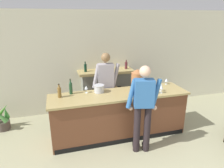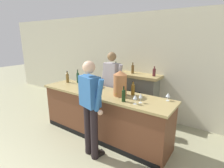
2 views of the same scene
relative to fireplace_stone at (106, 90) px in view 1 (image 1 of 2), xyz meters
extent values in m
cube|color=beige|center=(0.14, 0.26, 0.76)|extent=(12.00, 0.07, 2.75)
cube|color=brown|center=(-0.03, -1.29, -0.13)|extent=(2.93, 0.69, 0.97)
cube|color=tan|center=(-0.03, -1.29, 0.38)|extent=(3.00, 0.76, 0.04)
cube|color=black|center=(-0.03, -1.64, -0.56)|extent=(2.87, 0.01, 0.10)
cube|color=slate|center=(0.00, 0.01, -0.05)|extent=(1.32, 0.44, 1.13)
cube|color=black|center=(0.00, -0.23, -0.19)|extent=(0.73, 0.02, 0.72)
cube|color=tan|center=(0.00, -0.01, 0.56)|extent=(1.48, 0.52, 0.07)
cylinder|color=black|center=(-0.55, -0.01, 0.69)|extent=(0.07, 0.07, 0.20)
cylinder|color=black|center=(-0.55, -0.01, 0.82)|extent=(0.03, 0.03, 0.07)
cylinder|color=brown|center=(-0.02, -0.01, 0.70)|extent=(0.07, 0.07, 0.22)
cylinder|color=brown|center=(-0.02, -0.01, 0.84)|extent=(0.03, 0.03, 0.07)
cylinder|color=#532227|center=(0.58, -0.01, 0.68)|extent=(0.08, 0.08, 0.18)
cylinder|color=#532227|center=(0.58, -0.01, 0.81)|extent=(0.03, 0.03, 0.06)
cylinder|color=#50443C|center=(-2.63, -0.31, -0.50)|extent=(0.31, 0.31, 0.22)
cylinder|color=#332319|center=(-2.63, -0.31, -0.41)|extent=(0.28, 0.28, 0.02)
cone|color=#388839|center=(-2.52, -0.30, -0.20)|extent=(0.15, 0.28, 0.37)
cone|color=#458A2C|center=(-2.63, -0.19, -0.20)|extent=(0.36, 0.13, 0.39)
cone|color=#488940|center=(-2.63, -0.43, -0.18)|extent=(0.34, 0.13, 0.41)
cylinder|color=black|center=(0.32, -1.98, -0.12)|extent=(0.13, 0.13, 0.98)
cube|color=black|center=(0.34, -1.92, -0.58)|extent=(0.15, 0.26, 0.07)
cylinder|color=black|center=(0.13, -1.94, -0.12)|extent=(0.13, 0.13, 0.98)
cube|color=black|center=(0.14, -1.87, -0.58)|extent=(0.15, 0.26, 0.07)
cube|color=#3063A0|center=(0.23, -1.96, 0.63)|extent=(0.40, 0.30, 0.52)
cylinder|color=#3063A0|center=(0.45, -1.99, 0.61)|extent=(0.20, 0.08, 0.57)
sphere|color=#DFB090|center=(0.46, -1.98, 0.31)|extent=(0.09, 0.09, 0.09)
cylinder|color=#3063A0|center=(0.01, -1.89, 0.61)|extent=(0.20, 0.08, 0.57)
sphere|color=#DFB090|center=(0.01, -1.87, 0.31)|extent=(0.09, 0.09, 0.09)
sphere|color=#DFB090|center=(0.23, -1.96, 1.04)|extent=(0.21, 0.21, 0.21)
cylinder|color=#513D39|center=(-0.28, -0.72, -0.13)|extent=(0.13, 0.13, 0.97)
cube|color=black|center=(-0.29, -0.79, -0.58)|extent=(0.12, 0.25, 0.07)
cylinder|color=#513D39|center=(-0.08, -0.74, -0.13)|extent=(0.13, 0.13, 0.97)
cube|color=black|center=(-0.09, -0.81, -0.58)|extent=(0.12, 0.25, 0.07)
cube|color=#A09AA4|center=(-0.18, -0.73, 0.65)|extent=(0.38, 0.26, 0.58)
cylinder|color=#A09AA4|center=(-0.41, -0.73, 0.65)|extent=(0.20, 0.08, 0.57)
sphere|color=olive|center=(-0.42, -0.75, 0.35)|extent=(0.09, 0.09, 0.09)
cylinder|color=#A09AA4|center=(0.04, -0.78, 0.65)|extent=(0.20, 0.08, 0.57)
sphere|color=olive|center=(0.04, -0.80, 0.35)|extent=(0.09, 0.09, 0.09)
sphere|color=olive|center=(-0.18, -0.73, 1.08)|extent=(0.21, 0.21, 0.21)
cylinder|color=#B06B3E|center=(0.38, -1.26, 0.61)|extent=(0.26, 0.26, 0.42)
cone|color=#B06B3E|center=(0.38, -1.26, 0.86)|extent=(0.27, 0.27, 0.08)
cylinder|color=#B29333|center=(0.38, -1.41, 0.47)|extent=(0.02, 0.04, 0.02)
cylinder|color=silver|center=(-0.43, -1.09, 0.48)|extent=(0.21, 0.21, 0.15)
cylinder|color=silver|center=(-0.43, -1.09, 0.56)|extent=(0.23, 0.23, 0.01)
cylinder|color=#193114|center=(0.62, -1.51, 0.50)|extent=(0.07, 0.07, 0.19)
sphere|color=#193114|center=(0.62, -1.51, 0.59)|extent=(0.06, 0.06, 0.06)
cylinder|color=#193114|center=(0.62, -1.51, 0.63)|extent=(0.03, 0.03, 0.08)
cylinder|color=black|center=(0.62, -1.51, 0.67)|extent=(0.03, 0.03, 0.01)
cylinder|color=#1C4125|center=(-1.03, -1.03, 0.52)|extent=(0.07, 0.07, 0.23)
sphere|color=#1C4125|center=(-1.03, -1.03, 0.63)|extent=(0.06, 0.06, 0.06)
cylinder|color=#1C4125|center=(-1.03, -1.03, 0.68)|extent=(0.03, 0.03, 0.09)
cylinder|color=black|center=(-1.03, -1.03, 0.73)|extent=(0.03, 0.03, 0.01)
cylinder|color=brown|center=(-1.26, -1.16, 0.50)|extent=(0.08, 0.08, 0.20)
sphere|color=brown|center=(-1.26, -1.16, 0.60)|extent=(0.07, 0.07, 0.07)
cylinder|color=brown|center=(-1.26, -1.16, 0.64)|extent=(0.03, 0.03, 0.08)
cylinder|color=black|center=(-1.26, -1.16, 0.68)|extent=(0.03, 0.03, 0.01)
cylinder|color=brown|center=(0.58, -1.09, 0.50)|extent=(0.07, 0.07, 0.20)
sphere|color=brown|center=(0.58, -1.09, 0.59)|extent=(0.07, 0.07, 0.07)
cylinder|color=brown|center=(0.58, -1.09, 0.63)|extent=(0.03, 0.03, 0.08)
cylinder|color=black|center=(0.58, -1.09, 0.68)|extent=(0.03, 0.03, 0.01)
cylinder|color=silver|center=(0.90, -1.39, 0.40)|extent=(0.07, 0.07, 0.01)
cylinder|color=silver|center=(0.90, -1.39, 0.45)|extent=(0.01, 0.01, 0.09)
cone|color=silver|center=(0.90, -1.39, 0.53)|extent=(0.07, 0.07, 0.08)
cylinder|color=silver|center=(0.85, -1.50, 0.40)|extent=(0.06, 0.06, 0.01)
cylinder|color=silver|center=(0.85, -1.50, 0.45)|extent=(0.01, 0.01, 0.09)
cone|color=silver|center=(0.85, -1.50, 0.53)|extent=(0.08, 0.08, 0.07)
cylinder|color=silver|center=(1.26, -1.01, 0.40)|extent=(0.06, 0.06, 0.01)
cylinder|color=silver|center=(1.26, -1.01, 0.44)|extent=(0.01, 0.01, 0.07)
cone|color=silver|center=(1.26, -1.01, 0.51)|extent=(0.08, 0.08, 0.07)
cylinder|color=silver|center=(-0.70, -1.06, 0.40)|extent=(0.06, 0.06, 0.01)
cylinder|color=silver|center=(-0.70, -1.06, 0.45)|extent=(0.01, 0.01, 0.08)
cone|color=silver|center=(-0.70, -1.06, 0.53)|extent=(0.08, 0.08, 0.08)
camera|label=1|loc=(-1.27, -5.07, 1.97)|focal=32.00mm
camera|label=2|loc=(2.15, -4.04, 1.51)|focal=28.00mm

